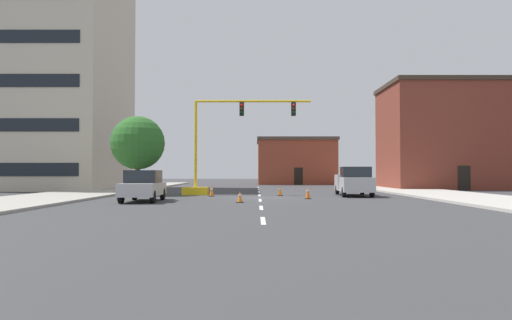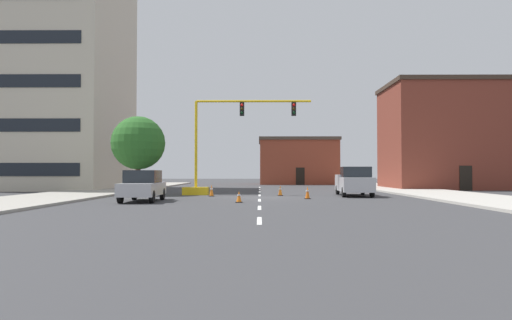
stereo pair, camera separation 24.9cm
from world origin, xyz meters
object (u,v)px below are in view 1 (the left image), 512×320
pickup_truck_silver (354,182)px  tree_left_near (138,143)px  sedan_silver_near_left (143,185)px  traffic_cone_roadside_d (308,193)px  traffic_cone_roadside_a (240,197)px  traffic_cone_roadside_b (212,191)px  traffic_signal_gantry (212,163)px  traffic_cone_roadside_c (280,190)px

pickup_truck_silver → tree_left_near: bearing=175.2°
sedan_silver_near_left → traffic_cone_roadside_d: (9.46, 2.38, -0.51)m
tree_left_near → traffic_cone_roadside_d: (11.65, -4.75, -3.34)m
traffic_cone_roadside_a → pickup_truck_silver: bearing=41.8°
tree_left_near → traffic_cone_roadside_b: bearing=-18.8°
traffic_cone_roadside_a → traffic_cone_roadside_b: traffic_cone_roadside_b is taller
pickup_truck_silver → traffic_cone_roadside_d: bearing=-135.7°
traffic_signal_gantry → tree_left_near: size_ratio=1.63×
tree_left_near → pickup_truck_silver: size_ratio=1.02×
pickup_truck_silver → traffic_cone_roadside_b: size_ratio=7.01×
tree_left_near → traffic_cone_roadside_c: tree_left_near is taller
tree_left_near → traffic_cone_roadside_b: (5.48, -1.86, -3.33)m
sedan_silver_near_left → traffic_signal_gantry: bearing=66.7°
pickup_truck_silver → traffic_cone_roadside_c: 5.08m
sedan_silver_near_left → traffic_cone_roadside_a: 5.54m
traffic_signal_gantry → sedan_silver_near_left: traffic_signal_gantry is taller
traffic_cone_roadside_c → traffic_cone_roadside_b: bearing=-169.5°
traffic_signal_gantry → sedan_silver_near_left: size_ratio=2.01×
traffic_signal_gantry → traffic_cone_roadside_a: (2.29, -8.20, -1.95)m
pickup_truck_silver → sedan_silver_near_left: 14.26m
traffic_signal_gantry → sedan_silver_near_left: (-3.13, -7.26, -1.36)m
tree_left_near → pickup_truck_silver: (15.19, -1.28, -2.74)m
sedan_silver_near_left → traffic_cone_roadside_a: bearing=-9.8°
traffic_cone_roadside_d → traffic_cone_roadside_a: bearing=-140.6°
tree_left_near → traffic_cone_roadside_a: tree_left_near is taller
tree_left_near → sedan_silver_near_left: bearing=-72.9°
pickup_truck_silver → traffic_cone_roadside_a: size_ratio=8.82×
tree_left_near → traffic_cone_roadside_d: size_ratio=7.25×
traffic_cone_roadside_c → pickup_truck_silver: bearing=-3.2°
pickup_truck_silver → traffic_cone_roadside_d: (-3.55, -3.46, -0.59)m
traffic_signal_gantry → traffic_cone_roadside_a: size_ratio=14.71×
traffic_cone_roadside_b → traffic_cone_roadside_c: (4.67, 0.86, -0.02)m
sedan_silver_near_left → traffic_cone_roadside_a: size_ratio=7.30×
sedan_silver_near_left → traffic_cone_roadside_c: bearing=37.5°
traffic_cone_roadside_b → tree_left_near: bearing=161.2°
tree_left_near → traffic_cone_roadside_a: 11.60m
traffic_cone_roadside_d → pickup_truck_silver: bearing=44.3°
traffic_signal_gantry → pickup_truck_silver: traffic_signal_gantry is taller
traffic_signal_gantry → traffic_cone_roadside_a: 8.73m
tree_left_near → sedan_silver_near_left: (2.19, -7.12, -2.83)m
tree_left_near → traffic_cone_roadside_c: (10.16, -1.00, -3.36)m
traffic_signal_gantry → traffic_cone_roadside_d: 8.21m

